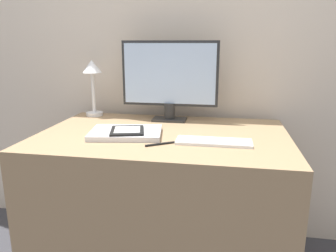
% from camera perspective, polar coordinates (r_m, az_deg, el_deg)
% --- Properties ---
extents(wall_back, '(3.60, 0.05, 2.40)m').
position_cam_1_polar(wall_back, '(1.94, 1.75, 15.71)').
color(wall_back, beige).
rests_on(wall_back, ground_plane).
extents(desk, '(1.16, 0.76, 0.74)m').
position_cam_1_polar(desk, '(1.68, -0.82, -13.51)').
color(desk, '#997A56').
rests_on(desk, ground_plane).
extents(monitor, '(0.52, 0.11, 0.43)m').
position_cam_1_polar(monitor, '(1.76, 0.28, 8.26)').
color(monitor, '#262626').
rests_on(monitor, desk).
extents(keyboard, '(0.32, 0.11, 0.01)m').
position_cam_1_polar(keyboard, '(1.40, 7.97, -2.74)').
color(keyboard, silver).
rests_on(keyboard, desk).
extents(laptop, '(0.35, 0.27, 0.02)m').
position_cam_1_polar(laptop, '(1.51, -7.35, -1.18)').
color(laptop, silver).
rests_on(laptop, desk).
extents(ereader, '(0.18, 0.19, 0.01)m').
position_cam_1_polar(ereader, '(1.49, -7.10, -0.78)').
color(ereader, black).
rests_on(ereader, laptop).
extents(desk_lamp, '(0.11, 0.11, 0.32)m').
position_cam_1_polar(desk_lamp, '(1.93, -13.03, 8.41)').
color(desk_lamp, white).
rests_on(desk_lamp, desk).
extents(pen, '(0.11, 0.08, 0.01)m').
position_cam_1_polar(pen, '(1.36, -1.40, -3.13)').
color(pen, black).
rests_on(pen, desk).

